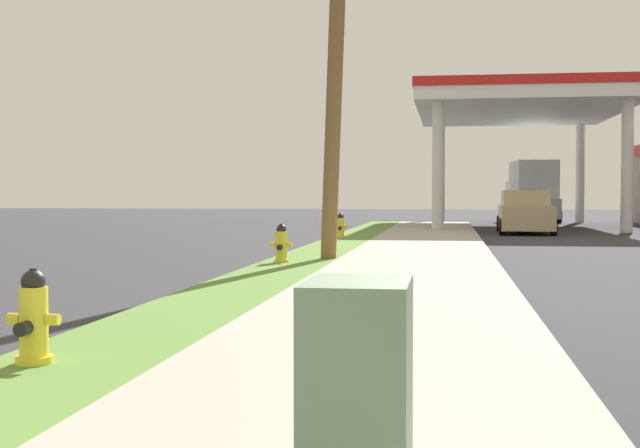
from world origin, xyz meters
TOP-DOWN VIEW (x-y plane):
  - fire_hydrant_nearest at (0.43, 4.72)m, footprint 0.42×0.37m
  - fire_hydrant_second at (0.44, 14.87)m, footprint 0.42×0.38m
  - fire_hydrant_third at (0.43, 24.25)m, footprint 0.42×0.37m
  - utility_pole_midground at (1.37, 15.83)m, footprint 1.11×1.10m
  - utility_cabinet at (3.26, 1.88)m, footprint 0.48×0.69m
  - car_teal_by_near_pump at (6.99, 37.73)m, footprint 2.11×4.57m
  - car_tan_by_far_pump at (6.41, 30.73)m, footprint 2.06×4.55m
  - truck_silver_at_forecourt at (7.88, 44.52)m, footprint 2.47×6.51m

SIDE VIEW (x-z plane):
  - fire_hydrant_nearest at x=0.43m, z-range 0.07..0.82m
  - fire_hydrant_second at x=0.44m, z-range 0.07..0.82m
  - fire_hydrant_third at x=0.43m, z-range 0.07..0.82m
  - utility_cabinet at x=3.26m, z-range 0.08..1.05m
  - car_teal_by_near_pump at x=6.99m, z-range -0.07..1.51m
  - car_tan_by_far_pump at x=6.41m, z-range -0.07..1.51m
  - truck_silver_at_forecourt at x=7.88m, z-range -0.07..3.04m
  - utility_pole_midground at x=1.37m, z-range 0.20..8.48m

